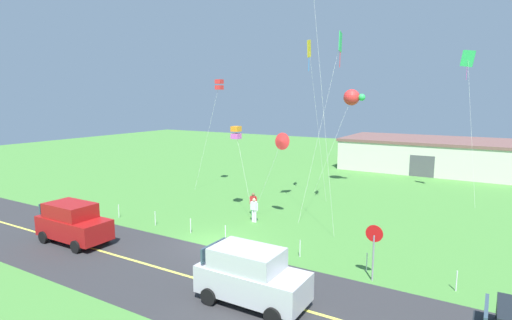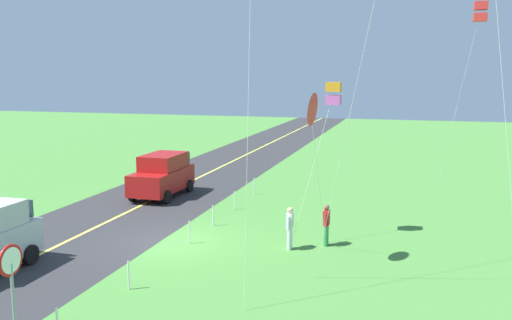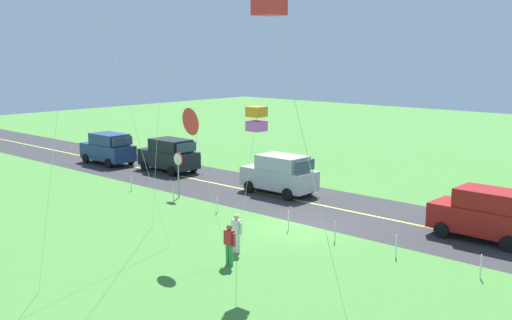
{
  "view_description": "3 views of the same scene",
  "coord_description": "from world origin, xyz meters",
  "px_view_note": "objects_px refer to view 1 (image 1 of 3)",
  "views": [
    {
      "loc": [
        12.83,
        -17.37,
        8.05
      ],
      "look_at": [
        0.68,
        2.93,
        4.41
      ],
      "focal_mm": 28.46,
      "sensor_mm": 36.0,
      "label": 1
    },
    {
      "loc": [
        18.45,
        8.71,
        6.46
      ],
      "look_at": [
        1.29,
        3.73,
        3.59
      ],
      "focal_mm": 37.93,
      "sensor_mm": 36.0,
      "label": 2
    },
    {
      "loc": [
        -16.66,
        21.28,
        7.96
      ],
      "look_at": [
        -0.83,
        3.81,
        3.76
      ],
      "focal_mm": 42.27,
      "sensor_mm": 36.0,
      "label": 3
    }
  ],
  "objects_px": {
    "warehouse_distant": "(429,154)",
    "car_parked_west_near": "(73,222)",
    "car_suv_foreground": "(251,276)",
    "person_adult_companion": "(254,209)",
    "kite_yellow_high": "(352,97)",
    "kite_blue_mid": "(236,133)",
    "kite_green_far": "(309,52)",
    "person_adult_near": "(253,203)",
    "kite_orange_near": "(340,46)",
    "kite_red_low": "(282,141)",
    "kite_purple_back": "(468,62)",
    "stop_sign": "(374,242)",
    "kite_pink_drift": "(219,85)"
  },
  "relations": [
    {
      "from": "kite_purple_back",
      "to": "warehouse_distant",
      "type": "relative_size",
      "value": 0.63
    },
    {
      "from": "kite_pink_drift",
      "to": "kite_orange_near",
      "type": "height_order",
      "value": "kite_orange_near"
    },
    {
      "from": "kite_blue_mid",
      "to": "kite_orange_near",
      "type": "distance_m",
      "value": 8.83
    },
    {
      "from": "kite_purple_back",
      "to": "kite_red_low",
      "type": "bearing_deg",
      "value": -127.74
    },
    {
      "from": "kite_orange_near",
      "to": "kite_red_low",
      "type": "bearing_deg",
      "value": -134.92
    },
    {
      "from": "car_suv_foreground",
      "to": "kite_red_low",
      "type": "relative_size",
      "value": 0.75
    },
    {
      "from": "kite_yellow_high",
      "to": "kite_orange_near",
      "type": "relative_size",
      "value": 0.72
    },
    {
      "from": "car_parked_west_near",
      "to": "kite_orange_near",
      "type": "height_order",
      "value": "kite_orange_near"
    },
    {
      "from": "car_suv_foreground",
      "to": "kite_purple_back",
      "type": "distance_m",
      "value": 24.87
    },
    {
      "from": "car_parked_west_near",
      "to": "kite_orange_near",
      "type": "relative_size",
      "value": 0.36
    },
    {
      "from": "car_suv_foreground",
      "to": "warehouse_distant",
      "type": "bearing_deg",
      "value": 87.73
    },
    {
      "from": "kite_blue_mid",
      "to": "kite_pink_drift",
      "type": "distance_m",
      "value": 8.63
    },
    {
      "from": "kite_red_low",
      "to": "kite_green_far",
      "type": "relative_size",
      "value": 0.48
    },
    {
      "from": "person_adult_near",
      "to": "car_parked_west_near",
      "type": "bearing_deg",
      "value": -86.97
    },
    {
      "from": "kite_orange_near",
      "to": "warehouse_distant",
      "type": "distance_m",
      "value": 25.29
    },
    {
      "from": "car_suv_foreground",
      "to": "kite_blue_mid",
      "type": "relative_size",
      "value": 0.72
    },
    {
      "from": "stop_sign",
      "to": "warehouse_distant",
      "type": "relative_size",
      "value": 0.14
    },
    {
      "from": "person_adult_near",
      "to": "car_suv_foreground",
      "type": "bearing_deg",
      "value": -24.58
    },
    {
      "from": "car_parked_west_near",
      "to": "kite_purple_back",
      "type": "relative_size",
      "value": 0.38
    },
    {
      "from": "car_parked_west_near",
      "to": "kite_red_low",
      "type": "height_order",
      "value": "kite_red_low"
    },
    {
      "from": "kite_blue_mid",
      "to": "kite_orange_near",
      "type": "bearing_deg",
      "value": 21.4
    },
    {
      "from": "warehouse_distant",
      "to": "car_parked_west_near",
      "type": "bearing_deg",
      "value": -110.96
    },
    {
      "from": "car_suv_foreground",
      "to": "kite_green_far",
      "type": "xyz_separation_m",
      "value": [
        -4.31,
        15.13,
        10.16
      ]
    },
    {
      "from": "kite_blue_mid",
      "to": "warehouse_distant",
      "type": "distance_m",
      "value": 27.54
    },
    {
      "from": "kite_purple_back",
      "to": "warehouse_distant",
      "type": "xyz_separation_m",
      "value": [
        -4.08,
        13.79,
        -8.99
      ]
    },
    {
      "from": "person_adult_companion",
      "to": "kite_red_low",
      "type": "bearing_deg",
      "value": -41.4
    },
    {
      "from": "kite_red_low",
      "to": "kite_purple_back",
      "type": "bearing_deg",
      "value": 52.26
    },
    {
      "from": "stop_sign",
      "to": "kite_pink_drift",
      "type": "bearing_deg",
      "value": 145.32
    },
    {
      "from": "kite_red_low",
      "to": "kite_blue_mid",
      "type": "xyz_separation_m",
      "value": [
        -3.63,
        0.23,
        0.38
      ]
    },
    {
      "from": "car_suv_foreground",
      "to": "kite_yellow_high",
      "type": "height_order",
      "value": "kite_yellow_high"
    },
    {
      "from": "kite_green_far",
      "to": "warehouse_distant",
      "type": "bearing_deg",
      "value": 74.67
    },
    {
      "from": "warehouse_distant",
      "to": "person_adult_near",
      "type": "bearing_deg",
      "value": -106.51
    },
    {
      "from": "car_suv_foreground",
      "to": "kite_blue_mid",
      "type": "distance_m",
      "value": 13.56
    },
    {
      "from": "kite_green_far",
      "to": "car_parked_west_near",
      "type": "bearing_deg",
      "value": -118.41
    },
    {
      "from": "kite_red_low",
      "to": "warehouse_distant",
      "type": "distance_m",
      "value": 26.74
    },
    {
      "from": "kite_blue_mid",
      "to": "kite_green_far",
      "type": "bearing_deg",
      "value": 56.12
    },
    {
      "from": "stop_sign",
      "to": "warehouse_distant",
      "type": "bearing_deg",
      "value": 93.9
    },
    {
      "from": "stop_sign",
      "to": "kite_red_low",
      "type": "xyz_separation_m",
      "value": [
        -7.49,
        5.6,
        3.5
      ]
    },
    {
      "from": "car_suv_foreground",
      "to": "person_adult_companion",
      "type": "distance_m",
      "value": 10.59
    },
    {
      "from": "kite_red_low",
      "to": "kite_green_far",
      "type": "xyz_separation_m",
      "value": [
        -0.4,
        5.04,
        6.02
      ]
    },
    {
      "from": "car_parked_west_near",
      "to": "kite_red_low",
      "type": "xyz_separation_m",
      "value": [
        8.2,
        9.39,
        4.14
      ]
    },
    {
      "from": "car_suv_foreground",
      "to": "person_adult_companion",
      "type": "height_order",
      "value": "car_suv_foreground"
    },
    {
      "from": "person_adult_near",
      "to": "kite_red_low",
      "type": "relative_size",
      "value": 0.27
    },
    {
      "from": "person_adult_near",
      "to": "kite_orange_near",
      "type": "xyz_separation_m",
      "value": [
        4.97,
        2.44,
        10.46
      ]
    },
    {
      "from": "kite_yellow_high",
      "to": "warehouse_distant",
      "type": "bearing_deg",
      "value": 71.54
    },
    {
      "from": "person_adult_near",
      "to": "kite_purple_back",
      "type": "height_order",
      "value": "kite_purple_back"
    },
    {
      "from": "kite_green_far",
      "to": "person_adult_near",
      "type": "bearing_deg",
      "value": -111.49
    },
    {
      "from": "car_suv_foreground",
      "to": "person_adult_near",
      "type": "distance_m",
      "value": 12.07
    },
    {
      "from": "stop_sign",
      "to": "kite_blue_mid",
      "type": "xyz_separation_m",
      "value": [
        -11.12,
        5.83,
        3.88
      ]
    },
    {
      "from": "kite_red_low",
      "to": "kite_blue_mid",
      "type": "bearing_deg",
      "value": 176.42
    }
  ]
}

